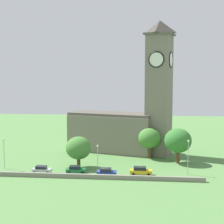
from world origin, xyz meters
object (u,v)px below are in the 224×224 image
car_green (76,170)px  car_blue (106,172)px  church (128,117)px  streetlamp_west_mid (98,154)px  streetlamp_central (188,152)px  streetlamp_west_end (4,148)px  tree_churchyard (150,138)px  tree_by_tower (178,141)px  car_silver (42,170)px  tree_riverside_east (78,148)px  car_yellow (141,171)px

car_green → car_blue: bearing=-11.0°
church → car_blue: size_ratio=8.56×
streetlamp_west_mid → streetlamp_central: (19.77, 0.04, 0.86)m
streetlamp_west_end → tree_churchyard: tree_churchyard is taller
car_blue → tree_by_tower: 21.20m
streetlamp_central → car_silver: bearing=-175.9°
streetlamp_west_mid → tree_churchyard: bearing=51.8°
streetlamp_central → tree_churchyard: size_ratio=0.96×
streetlamp_west_mid → tree_churchyard: 18.70m
church → car_silver: 30.61m
streetlamp_west_end → streetlamp_central: 41.57m
tree_by_tower → tree_churchyard: size_ratio=1.08×
tree_riverside_east → tree_churchyard: 20.10m
car_yellow → car_silver: bearing=-178.0°
car_green → tree_riverside_east: bearing=93.4°
car_silver → streetlamp_west_end: size_ratio=0.56×
car_silver → tree_by_tower: tree_by_tower is taller
church → car_silver: bearing=-127.2°
tree_riverside_east → tree_churchyard: (16.50, 11.46, 0.58)m
car_blue → streetlamp_west_mid: (-2.32, 2.88, 3.31)m
church → tree_churchyard: (5.99, -6.37, -4.73)m
car_green → streetlamp_west_mid: 5.92m
church → streetlamp_west_mid: church is taller
streetlamp_central → tree_riverside_east: 24.93m
car_silver → tree_churchyard: tree_churchyard is taller
church → car_yellow: (4.04, -22.49, -9.06)m
car_silver → tree_by_tower: 33.26m
church → streetlamp_central: bearing=-55.9°
car_silver → tree_churchyard: 29.40m
car_silver → streetlamp_west_end: bearing=164.6°
streetlamp_west_end → tree_riverside_east: bearing=9.3°
car_silver → streetlamp_west_mid: size_ratio=0.67×
streetlamp_west_mid → streetlamp_central: streetlamp_central is taller
streetlamp_west_end → streetlamp_central: bearing=-0.5°
car_silver → car_green: 7.48m
streetlamp_west_end → streetlamp_west_mid: streetlamp_west_end is taller
car_yellow → tree_riverside_east: size_ratio=0.65×
car_green → tree_riverside_east: (-0.28, 4.71, 3.82)m
streetlamp_central → car_green: bearing=-176.4°
streetlamp_west_mid → car_green: bearing=-162.1°
streetlamp_west_end → tree_by_tower: tree_by_tower is taller
car_silver → tree_riverside_east: (7.16, 5.43, 3.83)m
streetlamp_west_mid → tree_by_tower: tree_by_tower is taller
car_blue → tree_churchyard: tree_churchyard is taller
tree_by_tower → car_green: bearing=-153.4°
car_blue → streetlamp_west_mid: streetlamp_west_mid is taller
church → car_yellow: church is taller
car_yellow → tree_by_tower: size_ratio=0.55×
church → streetlamp_west_end: (-27.35, -20.60, -5.16)m
streetlamp_central → tree_churchyard: (-8.23, 14.63, 0.24)m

